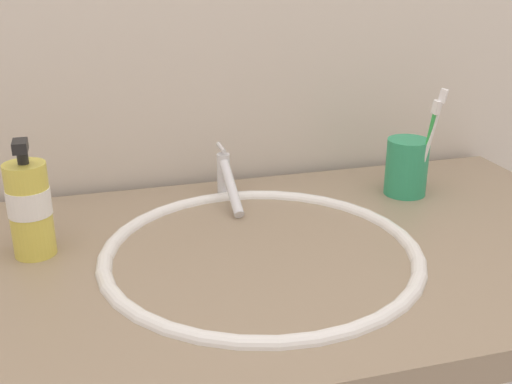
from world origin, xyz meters
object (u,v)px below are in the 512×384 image
at_px(toothbrush_white, 431,137).
at_px(faucet, 227,179).
at_px(toothbrush_cup, 407,167).
at_px(toothbrush_green, 428,142).
at_px(soap_dispenser, 30,207).

bearing_deg(toothbrush_white, faucet, 164.58).
bearing_deg(toothbrush_cup, toothbrush_green, -62.23).
relative_size(faucet, toothbrush_green, 0.89).
bearing_deg(faucet, soap_dispenser, -157.98).
bearing_deg(toothbrush_cup, toothbrush_white, -61.63).
relative_size(toothbrush_green, soap_dispenser, 1.00).
xyz_separation_m(toothbrush_cup, toothbrush_green, (0.02, -0.03, 0.06)).
relative_size(toothbrush_cup, toothbrush_white, 0.52).
xyz_separation_m(faucet, toothbrush_green, (0.35, -0.09, 0.07)).
height_order(toothbrush_white, toothbrush_green, toothbrush_white).
xyz_separation_m(toothbrush_white, soap_dispenser, (-0.68, -0.04, -0.04)).
bearing_deg(faucet, toothbrush_cup, -10.07).
distance_m(toothbrush_white, soap_dispenser, 0.68).
xyz_separation_m(toothbrush_white, toothbrush_green, (-0.00, 0.00, -0.01)).
xyz_separation_m(faucet, toothbrush_cup, (0.33, -0.06, 0.01)).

